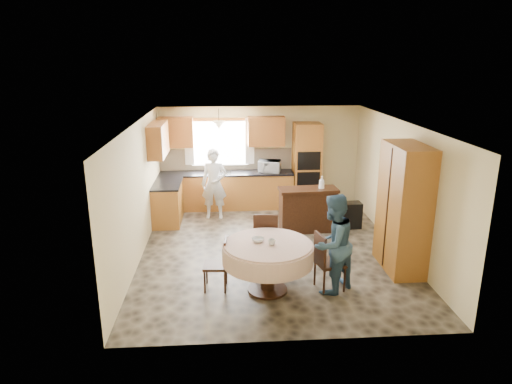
{
  "coord_description": "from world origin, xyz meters",
  "views": [
    {
      "loc": [
        -0.88,
        -8.25,
        3.65
      ],
      "look_at": [
        -0.28,
        0.3,
        1.11
      ],
      "focal_mm": 32.0,
      "sensor_mm": 36.0,
      "label": 1
    }
  ],
  "objects_px": {
    "oven_tower": "(306,166)",
    "chair_back": "(266,237)",
    "person_dining": "(333,244)",
    "cupboard": "(404,208)",
    "chair_right": "(326,259)",
    "chair_left": "(220,261)",
    "sideboard": "(308,211)",
    "dining_table": "(268,254)",
    "person_sink": "(214,184)"
  },
  "relations": [
    {
      "from": "cupboard",
      "to": "person_dining",
      "type": "height_order",
      "value": "cupboard"
    },
    {
      "from": "dining_table",
      "to": "chair_right",
      "type": "relative_size",
      "value": 1.5
    },
    {
      "from": "chair_back",
      "to": "chair_right",
      "type": "xyz_separation_m",
      "value": [
        0.89,
        -0.89,
        -0.04
      ]
    },
    {
      "from": "oven_tower",
      "to": "chair_left",
      "type": "distance_m",
      "value": 4.73
    },
    {
      "from": "cupboard",
      "to": "dining_table",
      "type": "height_order",
      "value": "cupboard"
    },
    {
      "from": "oven_tower",
      "to": "person_sink",
      "type": "bearing_deg",
      "value": -163.16
    },
    {
      "from": "dining_table",
      "to": "person_dining",
      "type": "xyz_separation_m",
      "value": [
        1.02,
        -0.06,
        0.17
      ]
    },
    {
      "from": "sideboard",
      "to": "dining_table",
      "type": "xyz_separation_m",
      "value": [
        -1.12,
        -2.63,
        0.2
      ]
    },
    {
      "from": "chair_left",
      "to": "cupboard",
      "type": "bearing_deg",
      "value": 103.88
    },
    {
      "from": "oven_tower",
      "to": "cupboard",
      "type": "xyz_separation_m",
      "value": [
        1.07,
        -3.62,
        0.07
      ]
    },
    {
      "from": "chair_left",
      "to": "oven_tower",
      "type": "bearing_deg",
      "value": 156.93
    },
    {
      "from": "dining_table",
      "to": "person_sink",
      "type": "height_order",
      "value": "person_sink"
    },
    {
      "from": "person_sink",
      "to": "oven_tower",
      "type": "bearing_deg",
      "value": 22.14
    },
    {
      "from": "cupboard",
      "to": "chair_left",
      "type": "distance_m",
      "value": 3.32
    },
    {
      "from": "cupboard",
      "to": "chair_left",
      "type": "bearing_deg",
      "value": -170.21
    },
    {
      "from": "chair_right",
      "to": "dining_table",
      "type": "bearing_deg",
      "value": 76.66
    },
    {
      "from": "chair_back",
      "to": "person_dining",
      "type": "bearing_deg",
      "value": 142.61
    },
    {
      "from": "chair_back",
      "to": "person_dining",
      "type": "distance_m",
      "value": 1.38
    },
    {
      "from": "chair_left",
      "to": "person_dining",
      "type": "relative_size",
      "value": 0.54
    },
    {
      "from": "oven_tower",
      "to": "person_dining",
      "type": "distance_m",
      "value": 4.39
    },
    {
      "from": "dining_table",
      "to": "chair_back",
      "type": "height_order",
      "value": "chair_back"
    },
    {
      "from": "chair_left",
      "to": "sideboard",
      "type": "bearing_deg",
      "value": 147.04
    },
    {
      "from": "cupboard",
      "to": "chair_right",
      "type": "relative_size",
      "value": 2.33
    },
    {
      "from": "cupboard",
      "to": "chair_right",
      "type": "bearing_deg",
      "value": -155.26
    },
    {
      "from": "dining_table",
      "to": "chair_left",
      "type": "distance_m",
      "value": 0.8
    },
    {
      "from": "sideboard",
      "to": "oven_tower",
      "type": "bearing_deg",
      "value": 78.13
    },
    {
      "from": "oven_tower",
      "to": "cupboard",
      "type": "distance_m",
      "value": 3.78
    },
    {
      "from": "chair_back",
      "to": "person_sink",
      "type": "relative_size",
      "value": 0.64
    },
    {
      "from": "oven_tower",
      "to": "person_dining",
      "type": "bearing_deg",
      "value": -94.58
    },
    {
      "from": "oven_tower",
      "to": "chair_back",
      "type": "relative_size",
      "value": 2.03
    },
    {
      "from": "cupboard",
      "to": "dining_table",
      "type": "distance_m",
      "value": 2.58
    },
    {
      "from": "chair_back",
      "to": "chair_right",
      "type": "bearing_deg",
      "value": 141.72
    },
    {
      "from": "person_sink",
      "to": "chair_back",
      "type": "bearing_deg",
      "value": -65.38
    },
    {
      "from": "chair_left",
      "to": "person_sink",
      "type": "bearing_deg",
      "value": -173.57
    },
    {
      "from": "chair_back",
      "to": "oven_tower",
      "type": "bearing_deg",
      "value": -104.49
    },
    {
      "from": "chair_left",
      "to": "person_sink",
      "type": "xyz_separation_m",
      "value": [
        -0.14,
        3.48,
        0.34
      ]
    },
    {
      "from": "sideboard",
      "to": "dining_table",
      "type": "relative_size",
      "value": 0.86
    },
    {
      "from": "dining_table",
      "to": "chair_right",
      "type": "distance_m",
      "value": 0.94
    },
    {
      "from": "dining_table",
      "to": "chair_left",
      "type": "bearing_deg",
      "value": 170.16
    },
    {
      "from": "chair_right",
      "to": "sideboard",
      "type": "bearing_deg",
      "value": -16.89
    },
    {
      "from": "oven_tower",
      "to": "chair_left",
      "type": "height_order",
      "value": "oven_tower"
    },
    {
      "from": "person_sink",
      "to": "dining_table",
      "type": "bearing_deg",
      "value": -70.56
    },
    {
      "from": "chair_left",
      "to": "chair_back",
      "type": "bearing_deg",
      "value": 136.77
    },
    {
      "from": "cupboard",
      "to": "chair_right",
      "type": "xyz_separation_m",
      "value": [
        -1.5,
        -0.69,
        -0.59
      ]
    },
    {
      "from": "sideboard",
      "to": "person_dining",
      "type": "xyz_separation_m",
      "value": [
        -0.1,
        -2.7,
        0.37
      ]
    },
    {
      "from": "chair_left",
      "to": "person_dining",
      "type": "height_order",
      "value": "person_dining"
    },
    {
      "from": "chair_back",
      "to": "person_dining",
      "type": "relative_size",
      "value": 0.64
    },
    {
      "from": "chair_back",
      "to": "person_dining",
      "type": "height_order",
      "value": "person_dining"
    },
    {
      "from": "chair_back",
      "to": "person_sink",
      "type": "distance_m",
      "value": 2.9
    },
    {
      "from": "oven_tower",
      "to": "sideboard",
      "type": "relative_size",
      "value": 1.69
    }
  ]
}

